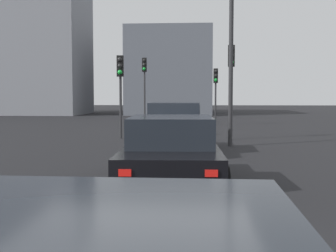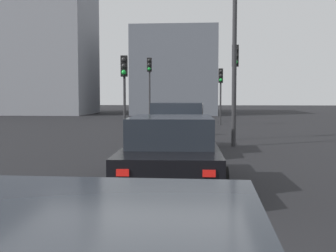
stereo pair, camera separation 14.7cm
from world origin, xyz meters
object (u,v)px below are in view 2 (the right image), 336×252
Objects in this scene: car_white_lead at (178,128)px; street_lamp_kerbside at (235,28)px; traffic_light_near_right at (221,84)px; traffic_light_near_left at (124,79)px; car_black_second at (172,152)px; traffic_light_far_left at (149,77)px; traffic_light_far_right at (235,72)px.

street_lamp_kerbside is at bearing -50.67° from car_white_lead.
traffic_light_near_left is at bearing -25.56° from traffic_light_near_right.
traffic_light_near_right is (18.87, -1.72, 1.87)m from car_black_second.
traffic_light_far_left is at bearing 6.53° from car_black_second.
traffic_light_far_left is (19.43, 2.86, 2.38)m from car_black_second.
car_white_lead is 5.22m from traffic_light_near_left.
traffic_light_far_right is at bearing 30.16° from traffic_light_far_left.
traffic_light_far_right is (9.67, -1.96, 2.15)m from car_black_second.
traffic_light_near_right is (13.18, -1.90, 1.79)m from car_white_lead.
traffic_light_near_left is (9.84, 2.77, 1.88)m from car_black_second.
traffic_light_far_left is at bearing 20.73° from street_lamp_kerbside.
traffic_light_near_right is 11.77m from street_lamp_kerbside.
traffic_light_near_left is 0.49× the size of street_lamp_kerbside.
traffic_light_near_right is 0.83× the size of traffic_light_far_left.
car_black_second is (-5.69, -0.18, -0.07)m from car_white_lead.
traffic_light_far_left is (13.74, 2.68, 2.31)m from car_white_lead.
traffic_light_far_right is at bearing -27.41° from car_white_lead.
street_lamp_kerbside is (7.23, -1.76, 3.58)m from car_black_second.
street_lamp_kerbside reaches higher than traffic_light_near_left.
street_lamp_kerbside is at bearing 1.34° from traffic_light_far_right.
traffic_light_far_right is 0.55× the size of street_lamp_kerbside.
traffic_light_near_left is 0.83× the size of traffic_light_far_left.
car_white_lead reaches higher than car_black_second.
traffic_light_near_left is 5.50m from street_lamp_kerbside.
street_lamp_kerbside is (-2.44, 0.21, 1.43)m from traffic_light_far_right.
traffic_light_near_left is 4.75m from traffic_light_far_right.
car_white_lead is at bearing 0.01° from car_black_second.
traffic_light_near_right is (9.02, -4.49, -0.02)m from traffic_light_near_left.
car_black_second is 1.32× the size of traffic_light_near_left.
car_white_lead is 13.43m from traffic_light_near_right.
traffic_light_near_right is 0.90× the size of traffic_light_far_right.
car_black_second is 10.10m from traffic_light_far_right.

